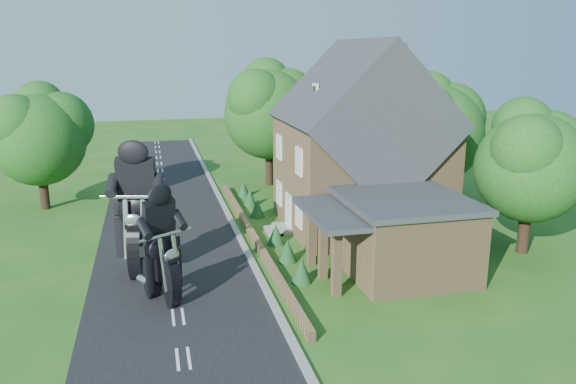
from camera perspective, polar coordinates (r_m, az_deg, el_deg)
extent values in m
plane|color=#275618|center=(24.44, -11.49, -9.28)|extent=(120.00, 120.00, 0.00)
cube|color=black|center=(24.44, -11.49, -9.26)|extent=(7.00, 80.00, 0.02)
cube|color=gray|center=(24.78, -2.95, -8.52)|extent=(0.30, 80.00, 0.12)
cube|color=olive|center=(29.44, -3.57, -4.50)|extent=(0.30, 22.00, 0.40)
cube|color=olive|center=(31.26, 7.27, 1.85)|extent=(8.00, 8.00, 6.00)
cube|color=#2B2F33|center=(30.77, 7.44, 7.31)|extent=(8.48, 8.64, 8.48)
cube|color=olive|center=(31.34, 11.14, 13.16)|extent=(0.60, 0.90, 1.60)
cube|color=white|center=(29.78, 2.79, 10.09)|extent=(0.12, 0.80, 0.90)
cube|color=black|center=(29.77, 2.68, 10.09)|extent=(0.04, 0.55, 0.65)
cube|color=white|center=(30.55, 0.02, -2.10)|extent=(0.10, 1.10, 2.10)
cube|color=gray|center=(30.74, -0.60, -3.76)|extent=(0.80, 1.60, 0.30)
cube|color=gray|center=(30.65, -1.51, -3.96)|extent=(0.80, 1.60, 0.15)
cube|color=white|center=(28.35, 1.09, -2.24)|extent=(0.10, 1.10, 1.40)
cube|color=black|center=(28.34, 1.05, -2.25)|extent=(0.04, 0.92, 1.22)
cube|color=white|center=(32.47, -0.91, -0.11)|extent=(0.10, 1.10, 1.40)
cube|color=black|center=(32.46, -0.95, -0.12)|extent=(0.04, 0.92, 1.22)
cube|color=white|center=(27.71, 1.11, 3.12)|extent=(0.10, 1.10, 1.40)
cube|color=black|center=(27.70, 1.07, 3.12)|extent=(0.04, 0.92, 1.22)
cube|color=white|center=(31.91, -0.93, 4.59)|extent=(0.10, 1.10, 1.40)
cube|color=black|center=(31.90, -0.97, 4.59)|extent=(0.04, 0.92, 1.22)
cube|color=olive|center=(25.41, 11.60, -4.50)|extent=(5.00, 5.60, 3.20)
cube|color=#2B2F33|center=(24.93, 11.80, -0.75)|extent=(5.30, 5.94, 0.24)
cube|color=#2B2F33|center=(23.88, 5.02, -2.08)|extent=(2.60, 5.32, 0.22)
cube|color=olive|center=(22.58, 4.96, -7.21)|extent=(0.35, 0.35, 2.80)
cube|color=olive|center=(24.18, 3.58, -5.71)|extent=(0.35, 0.35, 2.80)
cube|color=olive|center=(25.80, 2.39, -4.40)|extent=(0.35, 0.35, 2.80)
cylinder|color=black|center=(29.70, 23.24, -3.06)|extent=(0.56, 0.56, 2.80)
sphere|color=#184915|center=(29.04, 23.78, 2.28)|extent=(5.20, 5.20, 5.20)
sphere|color=#184915|center=(30.03, 25.11, 4.02)|extent=(3.74, 3.74, 3.74)
sphere|color=#184915|center=(27.71, 23.46, 3.99)|extent=(3.22, 3.22, 3.22)
sphere|color=#184915|center=(29.64, 23.07, 6.15)|extent=(2.86, 2.86, 2.86)
cylinder|color=black|center=(36.29, 14.65, 0.79)|extent=(0.56, 0.56, 3.00)
sphere|color=#184915|center=(35.72, 14.97, 5.71)|extent=(6.00, 6.00, 6.00)
sphere|color=#184915|center=(36.79, 16.47, 7.26)|extent=(4.32, 4.32, 4.32)
sphere|color=#184915|center=(34.29, 14.26, 7.44)|extent=(3.72, 3.72, 3.72)
sphere|color=#184915|center=(36.59, 14.41, 9.25)|extent=(3.30, 3.30, 3.30)
cylinder|color=black|center=(41.88, 6.81, 3.32)|extent=(0.56, 0.56, 3.60)
sphere|color=#184915|center=(41.34, 6.96, 8.47)|extent=(7.20, 7.20, 7.20)
sphere|color=#184915|center=(42.51, 8.73, 10.03)|extent=(5.18, 5.18, 5.18)
sphere|color=#184915|center=(39.78, 5.85, 10.37)|extent=(4.46, 4.46, 4.46)
sphere|color=#184915|center=(42.55, 6.49, 12.05)|extent=(3.96, 3.96, 3.96)
cylinder|color=black|center=(41.16, -1.55, 3.09)|extent=(0.56, 0.56, 3.40)
sphere|color=#184915|center=(40.64, -1.58, 7.88)|extent=(6.40, 6.40, 6.40)
sphere|color=#184915|center=(41.49, 0.19, 9.35)|extent=(4.61, 4.61, 4.61)
sphere|color=#184915|center=(39.35, -2.91, 9.53)|extent=(3.97, 3.97, 3.97)
sphere|color=#184915|center=(41.72, -1.85, 11.13)|extent=(3.52, 3.52, 3.52)
cylinder|color=black|center=(37.92, -23.23, 0.50)|extent=(0.56, 0.56, 2.80)
sphere|color=#184915|center=(37.40, -23.66, 4.88)|extent=(5.60, 5.60, 5.60)
sphere|color=#184915|center=(37.64, -21.76, 6.41)|extent=(4.03, 4.03, 4.03)
sphere|color=#184915|center=(36.62, -25.56, 6.29)|extent=(3.47, 3.47, 3.47)
sphere|color=#184915|center=(38.26, -23.54, 8.05)|extent=(3.08, 3.08, 3.08)
cone|color=#133E1B|center=(24.04, 1.40, -7.98)|extent=(0.90, 0.90, 1.10)
cone|color=#133E1B|center=(26.29, -0.04, -5.99)|extent=(0.90, 0.90, 1.10)
cone|color=#133E1B|center=(28.59, -1.24, -4.31)|extent=(0.90, 0.90, 1.10)
cone|color=#133E1B|center=(33.27, -3.13, -1.65)|extent=(0.90, 0.90, 1.10)
cone|color=#133E1B|center=(35.65, -3.88, -0.59)|extent=(0.90, 0.90, 1.10)
cone|color=#133E1B|center=(38.04, -4.54, 0.35)|extent=(0.90, 0.90, 1.10)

